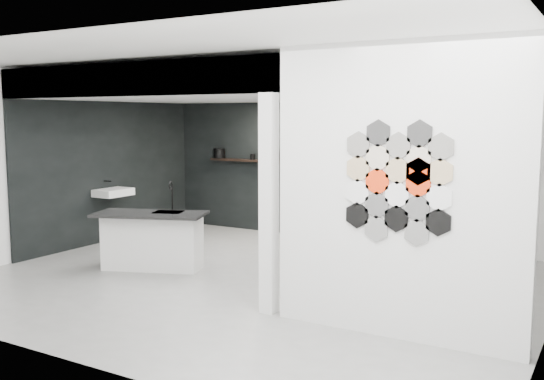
{
  "coord_description": "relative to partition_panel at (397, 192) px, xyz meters",
  "views": [
    {
      "loc": [
        4.05,
        -6.46,
        2.11
      ],
      "look_at": [
        0.1,
        0.3,
        1.15
      ],
      "focal_mm": 40.0,
      "sensor_mm": 36.0,
      "label": 1
    }
  ],
  "objects": [
    {
      "name": "stockpot",
      "position": [
        -4.78,
        3.87,
        0.01
      ],
      "size": [
        0.29,
        0.29,
        0.18
      ],
      "primitive_type": "cylinder",
      "rotation": [
        0.0,
        0.0,
        0.41
      ],
      "color": "black",
      "rests_on": "display_shelf"
    },
    {
      "name": "partition_panel",
      "position": [
        0.0,
        0.0,
        0.0
      ],
      "size": [
        2.45,
        0.15,
        2.8
      ],
      "primitive_type": "cube",
      "color": "silver",
      "rests_on": "floor"
    },
    {
      "name": "bay_clad_back",
      "position": [
        -3.52,
        3.97,
        -0.22
      ],
      "size": [
        4.4,
        0.04,
        2.35
      ],
      "primitive_type": "cube",
      "color": "black",
      "rests_on": "floor"
    },
    {
      "name": "glass_vase",
      "position": [
        -2.08,
        3.87,
        -0.02
      ],
      "size": [
        0.11,
        0.11,
        0.12
      ],
      "primitive_type": "cylinder",
      "rotation": [
        0.0,
        0.0,
        -0.29
      ],
      "color": "gray",
      "rests_on": "display_shelf"
    },
    {
      "name": "bulkhead",
      "position": [
        -3.52,
        2.0,
        1.15
      ],
      "size": [
        4.4,
        4.0,
        0.4
      ],
      "primitive_type": "cube",
      "color": "silver",
      "rests_on": "corner_column"
    },
    {
      "name": "bay_clad_left",
      "position": [
        -5.7,
        2.0,
        -0.22
      ],
      "size": [
        0.04,
        4.0,
        2.35
      ],
      "primitive_type": "cube",
      "color": "black",
      "rests_on": "floor"
    },
    {
      "name": "hex_tile_cluster",
      "position": [
        0.03,
        -0.09,
        0.1
      ],
      "size": [
        1.04,
        0.02,
        1.16
      ],
      "color": "black",
      "rests_on": "partition_panel"
    },
    {
      "name": "kitchen_island",
      "position": [
        -3.75,
        0.81,
        -0.99
      ],
      "size": [
        1.64,
        1.16,
        1.21
      ],
      "rotation": [
        0.0,
        0.0,
        0.37
      ],
      "color": "silver",
      "rests_on": "floor"
    },
    {
      "name": "fascia_beam",
      "position": [
        -3.52,
        0.08,
        1.15
      ],
      "size": [
        4.4,
        0.16,
        0.4
      ],
      "primitive_type": "cube",
      "color": "silver",
      "rests_on": "corner_column"
    },
    {
      "name": "display_shelf",
      "position": [
        -3.43,
        3.87,
        -0.1
      ],
      "size": [
        3.0,
        0.15,
        0.04
      ],
      "primitive_type": "cube",
      "color": "black",
      "rests_on": "bay_clad_back"
    },
    {
      "name": "corner_column",
      "position": [
        -1.41,
        0.0,
        -0.22
      ],
      "size": [
        0.16,
        0.16,
        2.35
      ],
      "primitive_type": "cube",
      "color": "silver",
      "rests_on": "floor"
    },
    {
      "name": "wall_basin",
      "position": [
        -5.46,
        1.8,
        -0.55
      ],
      "size": [
        0.4,
        0.6,
        0.12
      ],
      "primitive_type": "cube",
      "color": "silver",
      "rests_on": "bay_clad_left"
    },
    {
      "name": "bottle_dark",
      "position": [
        -3.5,
        3.87,
        0.01
      ],
      "size": [
        0.08,
        0.08,
        0.18
      ],
      "primitive_type": "cylinder",
      "rotation": [
        0.0,
        0.0,
        -0.18
      ],
      "color": "black",
      "rests_on": "display_shelf"
    },
    {
      "name": "kettle",
      "position": [
        -2.5,
        3.87,
        -0.0
      ],
      "size": [
        0.22,
        0.22,
        0.16
      ],
      "primitive_type": "ellipsoid",
      "rotation": [
        0.0,
        0.0,
        0.18
      ],
      "color": "black",
      "rests_on": "display_shelf"
    },
    {
      "name": "utensil_cup",
      "position": [
        -4.03,
        3.87,
        -0.03
      ],
      "size": [
        0.09,
        0.09,
        0.1
      ],
      "primitive_type": "cylinder",
      "rotation": [
        0.0,
        0.0,
        0.07
      ],
      "color": "black",
      "rests_on": "display_shelf"
    },
    {
      "name": "glass_bowl",
      "position": [
        -2.08,
        3.87,
        -0.03
      ],
      "size": [
        0.16,
        0.16,
        0.1
      ],
      "primitive_type": "cylinder",
      "rotation": [
        0.0,
        0.0,
        -0.16
      ],
      "color": "gray",
      "rests_on": "display_shelf"
    },
    {
      "name": "floor",
      "position": [
        -2.23,
        1.0,
        -1.4
      ],
      "size": [
        7.0,
        6.0,
        0.01
      ],
      "primitive_type": "cube",
      "color": "slate"
    }
  ]
}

